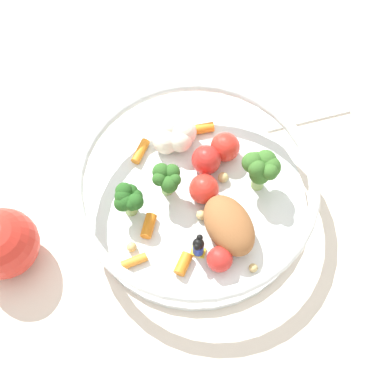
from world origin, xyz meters
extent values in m
plane|color=silver|center=(0.00, 0.00, 0.00)|extent=(2.40, 2.40, 0.00)
cylinder|color=white|center=(0.00, 0.01, 0.01)|extent=(0.24, 0.24, 0.01)
torus|color=white|center=(0.00, 0.01, 0.05)|extent=(0.25, 0.25, 0.01)
ellipsoid|color=#935B33|center=(-0.01, 0.07, 0.03)|extent=(0.05, 0.07, 0.04)
cylinder|color=#8EB766|center=(0.07, -0.01, 0.02)|extent=(0.01, 0.01, 0.02)
sphere|color=#23561E|center=(0.07, -0.01, 0.04)|extent=(0.02, 0.02, 0.02)
sphere|color=#23561E|center=(0.07, -0.01, 0.04)|extent=(0.02, 0.02, 0.02)
sphere|color=#23561E|center=(0.07, 0.00, 0.04)|extent=(0.01, 0.01, 0.01)
sphere|color=#23561E|center=(0.06, 0.00, 0.04)|extent=(0.02, 0.02, 0.02)
sphere|color=#23561E|center=(0.06, -0.01, 0.04)|extent=(0.02, 0.02, 0.02)
sphere|color=#23561E|center=(0.06, -0.01, 0.04)|extent=(0.02, 0.02, 0.02)
sphere|color=#23561E|center=(0.07, -0.02, 0.04)|extent=(0.02, 0.02, 0.02)
sphere|color=#23561E|center=(0.07, -0.01, 0.04)|extent=(0.02, 0.02, 0.02)
cylinder|color=#8EB766|center=(-0.07, 0.04, 0.02)|extent=(0.01, 0.01, 0.03)
sphere|color=#386B28|center=(-0.06, 0.04, 0.05)|extent=(0.02, 0.02, 0.02)
sphere|color=#386B28|center=(-0.06, 0.04, 0.05)|extent=(0.02, 0.02, 0.02)
sphere|color=#386B28|center=(-0.07, 0.05, 0.05)|extent=(0.02, 0.02, 0.02)
sphere|color=#386B28|center=(-0.08, 0.04, 0.05)|extent=(0.02, 0.02, 0.02)
sphere|color=#386B28|center=(-0.08, 0.03, 0.05)|extent=(0.02, 0.02, 0.02)
sphere|color=#386B28|center=(-0.07, 0.03, 0.05)|extent=(0.02, 0.02, 0.02)
sphere|color=#386B28|center=(-0.06, 0.03, 0.05)|extent=(0.02, 0.02, 0.02)
cylinder|color=#8EB766|center=(0.02, -0.01, 0.02)|extent=(0.01, 0.01, 0.02)
sphere|color=#2D6023|center=(0.03, -0.01, 0.05)|extent=(0.01, 0.01, 0.01)
sphere|color=#2D6023|center=(0.02, 0.00, 0.04)|extent=(0.02, 0.02, 0.02)
sphere|color=#2D6023|center=(0.02, 0.00, 0.05)|extent=(0.01, 0.01, 0.01)
sphere|color=#2D6023|center=(0.01, -0.01, 0.05)|extent=(0.02, 0.02, 0.02)
sphere|color=#2D6023|center=(0.02, -0.01, 0.04)|extent=(0.01, 0.01, 0.01)
sphere|color=#2D6023|center=(0.02, -0.02, 0.05)|extent=(0.02, 0.02, 0.02)
sphere|color=white|center=(-0.01, -0.06, 0.02)|extent=(0.03, 0.03, 0.03)
sphere|color=white|center=(-0.02, -0.05, 0.03)|extent=(0.03, 0.03, 0.03)
sphere|color=white|center=(-0.03, -0.06, 0.03)|extent=(0.03, 0.03, 0.03)
sphere|color=white|center=(-0.02, -0.07, 0.03)|extent=(0.03, 0.03, 0.03)
cube|color=yellow|center=(0.03, 0.07, 0.01)|extent=(0.02, 0.02, 0.00)
cylinder|color=#1933B2|center=(0.03, 0.07, 0.02)|extent=(0.02, 0.02, 0.02)
sphere|color=black|center=(0.03, 0.07, 0.03)|extent=(0.01, 0.01, 0.01)
sphere|color=black|center=(0.03, 0.07, 0.04)|extent=(0.01, 0.01, 0.01)
sphere|color=black|center=(0.03, 0.07, 0.04)|extent=(0.01, 0.01, 0.01)
cylinder|color=orange|center=(0.06, 0.02, 0.02)|extent=(0.03, 0.03, 0.01)
cylinder|color=orange|center=(0.05, 0.07, 0.02)|extent=(0.03, 0.02, 0.01)
cylinder|color=orange|center=(-0.05, -0.06, 0.02)|extent=(0.03, 0.02, 0.01)
cylinder|color=orange|center=(0.02, -0.07, 0.02)|extent=(0.03, 0.03, 0.01)
cylinder|color=orange|center=(0.09, 0.04, 0.02)|extent=(0.03, 0.01, 0.01)
sphere|color=red|center=(-0.01, 0.02, 0.03)|extent=(0.03, 0.03, 0.03)
sphere|color=red|center=(-0.03, -0.01, 0.03)|extent=(0.03, 0.03, 0.03)
sphere|color=red|center=(-0.06, -0.02, 0.03)|extent=(0.03, 0.03, 0.03)
sphere|color=red|center=(0.02, 0.09, 0.02)|extent=(0.03, 0.03, 0.03)
sphere|color=#D1B775|center=(0.01, 0.04, 0.02)|extent=(0.01, 0.01, 0.01)
sphere|color=tan|center=(-0.02, 0.03, 0.02)|extent=(0.01, 0.01, 0.01)
sphere|color=#D1B775|center=(-0.04, 0.01, 0.02)|extent=(0.01, 0.01, 0.01)
sphere|color=tan|center=(0.00, 0.04, 0.02)|extent=(0.01, 0.01, 0.01)
sphere|color=tan|center=(-0.01, 0.11, 0.02)|extent=(0.01, 0.01, 0.01)
sphere|color=tan|center=(0.09, 0.03, 0.02)|extent=(0.01, 0.01, 0.01)
sphere|color=red|center=(0.20, -0.03, 0.04)|extent=(0.07, 0.07, 0.07)
cube|color=white|center=(-0.19, -0.08, 0.00)|extent=(0.15, 0.17, 0.01)
camera|label=1|loc=(0.13, 0.23, 0.52)|focal=48.72mm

